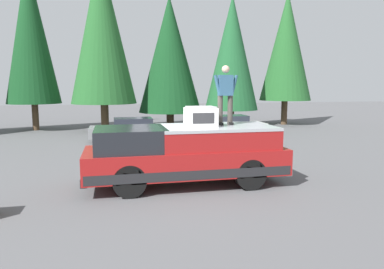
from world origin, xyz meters
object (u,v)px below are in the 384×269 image
parked_car_white (228,126)px  compressor_unit (201,117)px  person_on_truck_bed (225,93)px  parked_car_grey (132,129)px  pickup_truck (186,154)px

parked_car_white → compressor_unit: bearing=157.4°
compressor_unit → person_on_truck_bed: person_on_truck_bed is taller
person_on_truck_bed → parked_car_grey: person_on_truck_bed is taller
person_on_truck_bed → parked_car_white: size_ratio=0.41×
parked_car_grey → person_on_truck_bed: bearing=-164.9°
pickup_truck → compressor_unit: (-0.12, -0.40, 1.05)m
person_on_truck_bed → parked_car_grey: 8.85m
parked_car_white → parked_car_grey: bearing=94.9°
person_on_truck_bed → parked_car_white: (8.78, -2.98, -1.97)m
parked_car_white → pickup_truck: bearing=155.0°
compressor_unit → parked_car_grey: compressor_unit is taller
pickup_truck → person_on_truck_bed: 2.07m
compressor_unit → parked_car_grey: bearing=9.6°
pickup_truck → compressor_unit: 1.13m
parked_car_grey → parked_car_white: bearing=-85.1°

